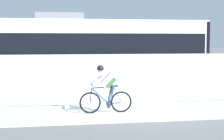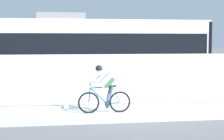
% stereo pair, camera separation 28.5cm
% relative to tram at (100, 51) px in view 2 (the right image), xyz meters
% --- Properties ---
extents(ground_plane, '(200.00, 200.00, 0.00)m').
position_rel_tram_xyz_m(ground_plane, '(0.58, -6.85, -1.89)').
color(ground_plane, slate).
extents(bike_path_deck, '(32.00, 3.20, 0.01)m').
position_rel_tram_xyz_m(bike_path_deck, '(0.58, -6.85, -1.89)').
color(bike_path_deck, beige).
rests_on(bike_path_deck, ground).
extents(glass_parapet, '(32.00, 0.05, 1.22)m').
position_rel_tram_xyz_m(glass_parapet, '(0.58, -5.00, -1.28)').
color(glass_parapet, '#ADC6C1').
rests_on(glass_parapet, ground).
extents(concrete_barrier_wall, '(32.00, 0.36, 1.83)m').
position_rel_tram_xyz_m(concrete_barrier_wall, '(0.58, -3.20, -0.98)').
color(concrete_barrier_wall, silver).
rests_on(concrete_barrier_wall, ground).
extents(tram_rail_near, '(32.00, 0.08, 0.01)m').
position_rel_tram_xyz_m(tram_rail_near, '(0.58, -0.72, -1.89)').
color(tram_rail_near, '#595654').
rests_on(tram_rail_near, ground).
extents(tram_rail_far, '(32.00, 0.08, 0.01)m').
position_rel_tram_xyz_m(tram_rail_far, '(0.58, 0.72, -1.89)').
color(tram_rail_far, '#595654').
rests_on(tram_rail_far, ground).
extents(tram, '(11.06, 2.54, 3.81)m').
position_rel_tram_xyz_m(tram, '(0.00, 0.00, 0.00)').
color(tram, silver).
rests_on(tram, ground).
extents(cyclist_on_bike, '(1.77, 0.58, 1.61)m').
position_rel_tram_xyz_m(cyclist_on_bike, '(-0.67, -6.85, -1.11)').
color(cyclist_on_bike, black).
rests_on(cyclist_on_bike, ground).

